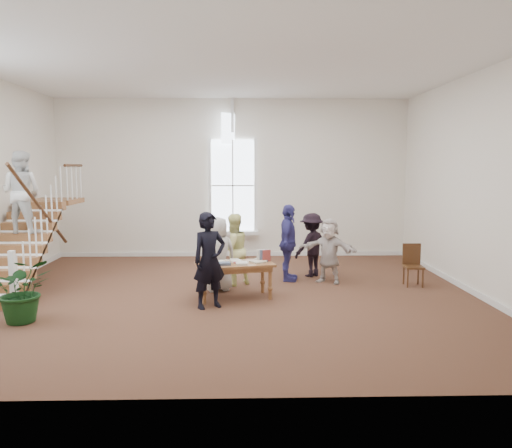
{
  "coord_description": "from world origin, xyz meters",
  "views": [
    {
      "loc": [
        0.29,
        -9.87,
        2.61
      ],
      "look_at": [
        0.56,
        0.4,
        1.41
      ],
      "focal_mm": 35.0,
      "sensor_mm": 36.0,
      "label": 1
    }
  ],
  "objects_px": {
    "library_table": "(235,267)",
    "woman_cluster_a": "(288,243)",
    "side_chair": "(413,263)",
    "floor_plant": "(23,290)",
    "person_yellow": "(233,250)",
    "woman_cluster_c": "(329,251)",
    "police_officer": "(209,260)",
    "elderly_woman": "(218,254)",
    "woman_cluster_b": "(312,245)"
  },
  "relations": [
    {
      "from": "library_table",
      "to": "woman_cluster_a",
      "type": "bearing_deg",
      "value": 38.01
    },
    {
      "from": "side_chair",
      "to": "floor_plant",
      "type": "bearing_deg",
      "value": -159.79
    },
    {
      "from": "person_yellow",
      "to": "floor_plant",
      "type": "distance_m",
      "value": 4.3
    },
    {
      "from": "woman_cluster_c",
      "to": "library_table",
      "type": "bearing_deg",
      "value": -119.26
    },
    {
      "from": "police_officer",
      "to": "woman_cluster_c",
      "type": "relative_size",
      "value": 1.22
    },
    {
      "from": "floor_plant",
      "to": "side_chair",
      "type": "xyz_separation_m",
      "value": [
        7.4,
        2.4,
        -0.04
      ]
    },
    {
      "from": "library_table",
      "to": "police_officer",
      "type": "relative_size",
      "value": 0.92
    },
    {
      "from": "police_officer",
      "to": "woman_cluster_c",
      "type": "height_order",
      "value": "police_officer"
    },
    {
      "from": "side_chair",
      "to": "police_officer",
      "type": "bearing_deg",
      "value": -157.17
    },
    {
      "from": "elderly_woman",
      "to": "person_yellow",
      "type": "relative_size",
      "value": 0.99
    },
    {
      "from": "library_table",
      "to": "person_yellow",
      "type": "distance_m",
      "value": 1.11
    },
    {
      "from": "library_table",
      "to": "person_yellow",
      "type": "height_order",
      "value": "person_yellow"
    },
    {
      "from": "police_officer",
      "to": "elderly_woman",
      "type": "bearing_deg",
      "value": 55.38
    },
    {
      "from": "woman_cluster_b",
      "to": "woman_cluster_c",
      "type": "xyz_separation_m",
      "value": [
        0.3,
        -0.65,
        -0.03
      ]
    },
    {
      "from": "elderly_woman",
      "to": "floor_plant",
      "type": "bearing_deg",
      "value": 11.72
    },
    {
      "from": "police_officer",
      "to": "woman_cluster_c",
      "type": "xyz_separation_m",
      "value": [
        2.54,
        1.94,
        -0.16
      ]
    },
    {
      "from": "floor_plant",
      "to": "police_officer",
      "type": "bearing_deg",
      "value": 14.09
    },
    {
      "from": "police_officer",
      "to": "elderly_woman",
      "type": "xyz_separation_m",
      "value": [
        0.1,
        1.25,
        -0.11
      ]
    },
    {
      "from": "woman_cluster_b",
      "to": "library_table",
      "type": "bearing_deg",
      "value": 9.72
    },
    {
      "from": "library_table",
      "to": "woman_cluster_c",
      "type": "relative_size",
      "value": 1.13
    },
    {
      "from": "woman_cluster_b",
      "to": "side_chair",
      "type": "relative_size",
      "value": 1.65
    },
    {
      "from": "person_yellow",
      "to": "woman_cluster_b",
      "type": "bearing_deg",
      "value": 170.97
    },
    {
      "from": "library_table",
      "to": "floor_plant",
      "type": "distance_m",
      "value": 3.81
    },
    {
      "from": "woman_cluster_b",
      "to": "side_chair",
      "type": "distance_m",
      "value": 2.31
    },
    {
      "from": "library_table",
      "to": "person_yellow",
      "type": "relative_size",
      "value": 1.04
    },
    {
      "from": "woman_cluster_c",
      "to": "side_chair",
      "type": "relative_size",
      "value": 1.59
    },
    {
      "from": "elderly_woman",
      "to": "side_chair",
      "type": "height_order",
      "value": "elderly_woman"
    },
    {
      "from": "elderly_woman",
      "to": "side_chair",
      "type": "distance_m",
      "value": 4.26
    },
    {
      "from": "police_officer",
      "to": "woman_cluster_c",
      "type": "distance_m",
      "value": 3.2
    },
    {
      "from": "woman_cluster_a",
      "to": "police_officer",
      "type": "bearing_deg",
      "value": 153.12
    },
    {
      "from": "woman_cluster_a",
      "to": "library_table",
      "type": "bearing_deg",
      "value": 152.08
    },
    {
      "from": "woman_cluster_b",
      "to": "elderly_woman",
      "type": "bearing_deg",
      "value": -5.62
    },
    {
      "from": "woman_cluster_a",
      "to": "woman_cluster_c",
      "type": "distance_m",
      "value": 0.93
    },
    {
      "from": "floor_plant",
      "to": "side_chair",
      "type": "height_order",
      "value": "floor_plant"
    },
    {
      "from": "library_table",
      "to": "side_chair",
      "type": "bearing_deg",
      "value": 0.65
    },
    {
      "from": "library_table",
      "to": "floor_plant",
      "type": "bearing_deg",
      "value": -171.44
    },
    {
      "from": "floor_plant",
      "to": "library_table",
      "type": "bearing_deg",
      "value": 21.98
    },
    {
      "from": "library_table",
      "to": "floor_plant",
      "type": "xyz_separation_m",
      "value": [
        -3.53,
        -1.43,
        -0.08
      ]
    },
    {
      "from": "floor_plant",
      "to": "woman_cluster_b",
      "type": "bearing_deg",
      "value": 32.29
    },
    {
      "from": "person_yellow",
      "to": "floor_plant",
      "type": "relative_size",
      "value": 1.45
    },
    {
      "from": "woman_cluster_c",
      "to": "side_chair",
      "type": "bearing_deg",
      "value": 19.17
    },
    {
      "from": "police_officer",
      "to": "side_chair",
      "type": "height_order",
      "value": "police_officer"
    },
    {
      "from": "person_yellow",
      "to": "woman_cluster_a",
      "type": "height_order",
      "value": "woman_cluster_a"
    },
    {
      "from": "police_officer",
      "to": "floor_plant",
      "type": "bearing_deg",
      "value": 164.05
    },
    {
      "from": "side_chair",
      "to": "person_yellow",
      "type": "bearing_deg",
      "value": -179.56
    },
    {
      "from": "side_chair",
      "to": "woman_cluster_a",
      "type": "bearing_deg",
      "value": 171.47
    },
    {
      "from": "library_table",
      "to": "person_yellow",
      "type": "bearing_deg",
      "value": 79.67
    },
    {
      "from": "floor_plant",
      "to": "elderly_woman",
      "type": "bearing_deg",
      "value": 32.5
    },
    {
      "from": "person_yellow",
      "to": "woman_cluster_a",
      "type": "relative_size",
      "value": 0.9
    },
    {
      "from": "elderly_woman",
      "to": "person_yellow",
      "type": "bearing_deg",
      "value": -141.75
    }
  ]
}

